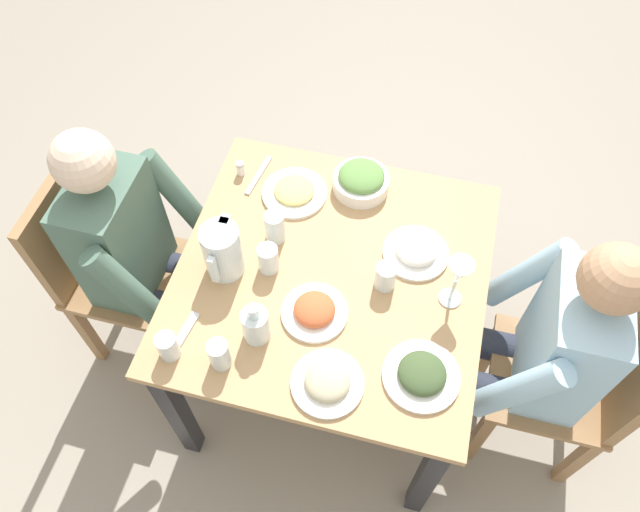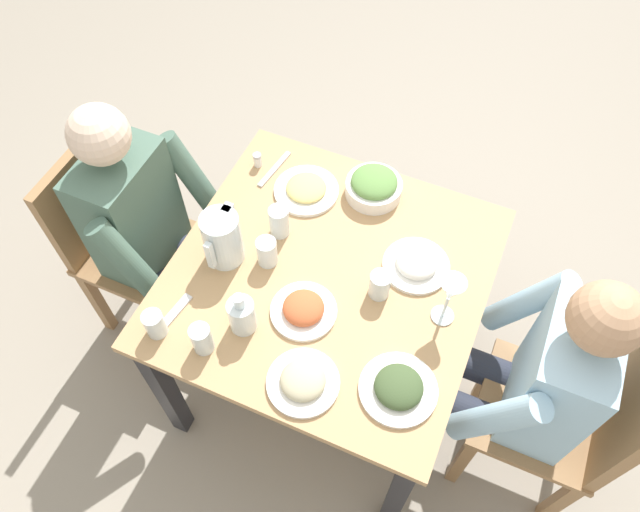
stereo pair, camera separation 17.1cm
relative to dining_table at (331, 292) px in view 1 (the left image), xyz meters
name	(u,v)px [view 1 (the left image)]	position (x,y,z in m)	size (l,w,h in m)	color
ground_plane	(329,369)	(0.00, 0.00, -0.64)	(8.00, 8.00, 0.00)	gray
dining_table	(331,292)	(0.00, 0.00, 0.00)	(0.97, 0.97, 0.76)	tan
chair_near	(106,263)	(0.01, -0.85, -0.14)	(0.40, 0.40, 0.88)	#997047
chair_far	(580,379)	(0.03, 0.85, -0.14)	(0.40, 0.40, 0.88)	#997047
diner_near	(148,252)	(0.01, -0.65, 0.00)	(0.48, 0.53, 1.17)	#4C6B5B
diner_far	(530,345)	(0.03, 0.65, 0.00)	(0.48, 0.53, 1.17)	#9EC6E0
water_pitcher	(222,251)	(0.07, -0.33, 0.21)	(0.16, 0.12, 0.19)	silver
salad_bowl	(361,180)	(-0.36, 0.01, 0.16)	(0.19, 0.19, 0.09)	white
plate_rice_curry	(314,311)	(0.15, -0.01, 0.14)	(0.20, 0.20, 0.06)	white
plate_dolmas	(422,374)	(0.27, 0.33, 0.14)	(0.22, 0.22, 0.06)	white
plate_yoghurt	(416,251)	(-0.14, 0.24, 0.14)	(0.21, 0.21, 0.06)	white
plate_fries	(294,192)	(-0.28, -0.20, 0.13)	(0.22, 0.22, 0.04)	white
plate_beans	(327,382)	(0.36, 0.08, 0.14)	(0.21, 0.21, 0.05)	white
water_glass_far_right	(386,275)	(0.00, 0.17, 0.17)	(0.07, 0.07, 0.09)	silver
water_glass_far_left	(219,354)	(0.37, -0.23, 0.17)	(0.06, 0.06, 0.10)	silver
water_glass_by_pitcher	(275,227)	(-0.09, -0.21, 0.18)	(0.06, 0.06, 0.11)	silver
water_glass_near_right	(268,259)	(0.03, -0.20, 0.17)	(0.06, 0.06, 0.10)	silver
water_glass_center	(168,346)	(0.38, -0.38, 0.16)	(0.06, 0.06, 0.09)	silver
wine_glass	(458,274)	(0.00, 0.37, 0.26)	(0.08, 0.08, 0.20)	silver
oil_carafe	(256,326)	(0.26, -0.16, 0.17)	(0.08, 0.08, 0.16)	silver
salt_shaker	(240,168)	(-0.32, -0.41, 0.15)	(0.03, 0.03, 0.05)	white
fork_near	(182,336)	(0.33, -0.37, 0.12)	(0.17, 0.03, 0.01)	silver
knife_near	(259,175)	(-0.33, -0.34, 0.12)	(0.18, 0.02, 0.01)	silver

